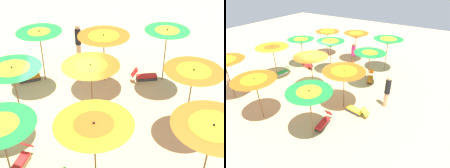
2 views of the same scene
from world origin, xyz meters
TOP-DOWN VIEW (x-y plane):
  - ground at (0.00, 0.00)m, footprint 39.33×39.33m
  - beach_umbrella_1 at (4.45, -0.37)m, footprint 2.06×2.06m
  - beach_umbrella_2 at (4.07, 2.62)m, footprint 1.90×1.90m
  - beach_umbrella_3 at (1.11, -3.11)m, footprint 2.16×2.16m
  - beach_umbrella_4 at (0.95, 0.05)m, footprint 2.06×2.06m
  - beach_umbrella_5 at (1.42, 2.62)m, footprint 2.21×2.21m
  - beach_umbrella_6 at (-1.42, -2.94)m, footprint 2.02×2.02m
  - beach_umbrella_7 at (-1.65, -0.36)m, footprint 1.99×1.99m
  - beach_umbrella_8 at (-1.27, 2.78)m, footprint 1.93×1.93m
  - beach_umbrella_9 at (-4.43, -2.62)m, footprint 2.10×2.10m
  - beach_umbrella_10 at (-4.53, 0.11)m, footprint 2.00×2.00m
  - beach_umbrella_11 at (-4.16, 2.87)m, footprint 2.12×2.12m
  - lounger_0 at (1.59, 3.50)m, footprint 0.53×1.35m
  - lounger_1 at (1.51, -0.18)m, footprint 1.27×0.93m
  - lounger_2 at (0.56, -3.15)m, footprint 1.26×0.49m
  - lounger_3 at (3.26, 2.62)m, footprint 1.20×0.43m
  - lounger_4 at (-1.27, -2.35)m, footprint 0.62×1.20m
  - lounger_5 at (-2.07, 2.67)m, footprint 1.29×0.72m
  - beachgoer_0 at (0.17, 4.58)m, footprint 0.30×0.30m
  - beachgoer_1 at (-3.71, 0.36)m, footprint 0.30×0.30m

SIDE VIEW (x-z plane):
  - ground at x=0.00m, z-range -0.04..0.00m
  - lounger_2 at x=0.56m, z-range -0.08..0.45m
  - lounger_1 at x=1.51m, z-range -0.08..0.48m
  - lounger_4 at x=-1.27m, z-range -0.10..0.49m
  - lounger_3 at x=3.26m, z-range -0.11..0.51m
  - lounger_0 at x=1.59m, z-range -0.08..0.48m
  - lounger_5 at x=-2.07m, z-range -0.14..0.57m
  - beachgoer_1 at x=-3.71m, z-range 0.05..1.81m
  - beachgoer_0 at x=0.17m, z-range 0.06..1.96m
  - beach_umbrella_9 at x=-4.43m, z-range 0.89..3.08m
  - beach_umbrella_6 at x=-1.42m, z-range 0.88..3.12m
  - beach_umbrella_5 at x=1.42m, z-range 0.90..3.16m
  - beach_umbrella_4 at x=0.95m, z-range 0.89..3.20m
  - beach_umbrella_1 at x=4.45m, z-range 0.92..3.21m
  - beach_umbrella_3 at x=1.11m, z-range 0.95..3.29m
  - beach_umbrella_10 at x=-4.53m, z-range 0.94..3.38m
  - beach_umbrella_8 at x=-1.27m, z-range 0.99..3.40m
  - beach_umbrella_7 at x=-1.65m, z-range 0.97..3.45m
  - beach_umbrella_2 at x=4.07m, z-range 1.00..3.47m
  - beach_umbrella_11 at x=-4.16m, z-range 1.00..3.53m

